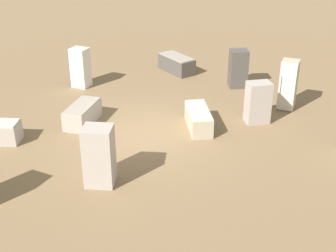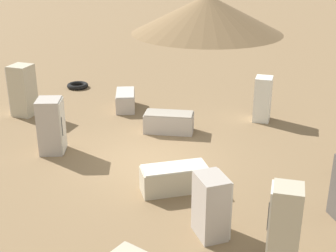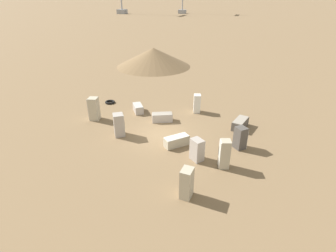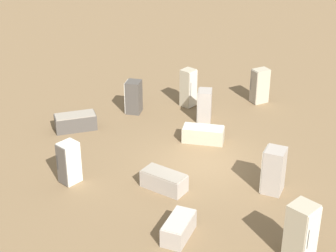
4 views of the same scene
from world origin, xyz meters
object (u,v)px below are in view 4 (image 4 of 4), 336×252
object	(u,v)px
discarded_fridge_0	(204,105)
discarded_fridge_1	(179,228)
discarded_fridge_9	(69,163)
discarded_fridge_2	(76,122)
discarded_fridge_7	(188,88)
discarded_fridge_4	(203,134)
discarded_fridge_5	(301,232)
discarded_fridge_3	(260,86)
discarded_fridge_6	(164,181)
discarded_fridge_10	(134,97)
discarded_fridge_8	(274,170)

from	to	relation	value
discarded_fridge_0	discarded_fridge_1	xyz separation A→B (m)	(-5.89, -6.43, -0.39)
discarded_fridge_1	discarded_fridge_9	bearing A→B (deg)	162.57
discarded_fridge_2	discarded_fridge_7	size ratio (longest dim) A/B	1.05
discarded_fridge_1	discarded_fridge_4	bearing A→B (deg)	102.28
discarded_fridge_1	discarded_fridge_9	distance (m)	5.23
discarded_fridge_2	discarded_fridge_5	xyz separation A→B (m)	(1.87, -11.72, 0.59)
discarded_fridge_4	discarded_fridge_5	bearing A→B (deg)	-150.16
discarded_fridge_5	discarded_fridge_3	bearing A→B (deg)	-136.94
discarded_fridge_2	discarded_fridge_7	world-z (taller)	discarded_fridge_7
discarded_fridge_3	discarded_fridge_1	bearing A→B (deg)	131.16
discarded_fridge_6	discarded_fridge_10	size ratio (longest dim) A/B	1.17
discarded_fridge_2	discarded_fridge_6	size ratio (longest dim) A/B	1.07
discarded_fridge_9	discarded_fridge_4	bearing A→B (deg)	-105.71
discarded_fridge_4	discarded_fridge_10	size ratio (longest dim) A/B	1.11
discarded_fridge_7	discarded_fridge_8	bearing A→B (deg)	61.06
discarded_fridge_2	discarded_fridge_10	bearing A→B (deg)	-71.36
discarded_fridge_4	discarded_fridge_7	size ratio (longest dim) A/B	0.93
discarded_fridge_1	discarded_fridge_7	size ratio (longest dim) A/B	0.86
discarded_fridge_8	discarded_fridge_9	size ratio (longest dim) A/B	1.05
discarded_fridge_6	discarded_fridge_3	bearing A→B (deg)	3.63
discarded_fridge_6	discarded_fridge_8	distance (m)	3.97
discarded_fridge_5	discarded_fridge_2	bearing A→B (deg)	-91.74
discarded_fridge_2	discarded_fridge_7	distance (m)	5.70
discarded_fridge_8	discarded_fridge_5	bearing A→B (deg)	-153.40
discarded_fridge_6	discarded_fridge_9	distance (m)	3.58
discarded_fridge_7	discarded_fridge_9	world-z (taller)	discarded_fridge_7
discarded_fridge_1	discarded_fridge_10	xyz separation A→B (m)	(3.64, 8.96, 0.44)
discarded_fridge_1	discarded_fridge_5	size ratio (longest dim) A/B	0.84
discarded_fridge_2	discarded_fridge_1	bearing A→B (deg)	-167.31
discarded_fridge_6	discarded_fridge_9	xyz separation A→B (m)	(-2.64, 2.37, 0.47)
discarded_fridge_4	discarded_fridge_6	size ratio (longest dim) A/B	0.95
discarded_fridge_1	discarded_fridge_7	distance (m)	10.25
discarded_fridge_1	discarded_fridge_2	bearing A→B (deg)	142.35
discarded_fridge_6	discarded_fridge_0	bearing A→B (deg)	16.81
discarded_fridge_1	discarded_fridge_10	size ratio (longest dim) A/B	1.03
discarded_fridge_2	discarded_fridge_5	distance (m)	11.89
discarded_fridge_2	discarded_fridge_6	xyz separation A→B (m)	(0.59, -6.22, -0.02)
discarded_fridge_3	discarded_fridge_5	size ratio (longest dim) A/B	0.89
discarded_fridge_7	discarded_fridge_3	bearing A→B (deg)	137.80
discarded_fridge_3	discarded_fridge_6	xyz separation A→B (m)	(-8.18, -3.94, -0.51)
discarded_fridge_0	discarded_fridge_1	bearing A→B (deg)	178.28
discarded_fridge_3	discarded_fridge_9	distance (m)	10.94
discarded_fridge_2	discarded_fridge_4	world-z (taller)	discarded_fridge_2
discarded_fridge_2	discarded_fridge_3	xyz separation A→B (m)	(8.77, -2.27, 0.49)
discarded_fridge_3	discarded_fridge_5	world-z (taller)	discarded_fridge_5
discarded_fridge_1	discarded_fridge_6	bearing A→B (deg)	122.10
discarded_fridge_9	discarded_fridge_5	bearing A→B (deg)	-167.04
discarded_fridge_3	discarded_fridge_6	bearing A→B (deg)	121.82
discarded_fridge_1	discarded_fridge_5	bearing A→B (deg)	6.47
discarded_fridge_0	discarded_fridge_4	xyz separation A→B (m)	(-1.32, -1.67, -0.39)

